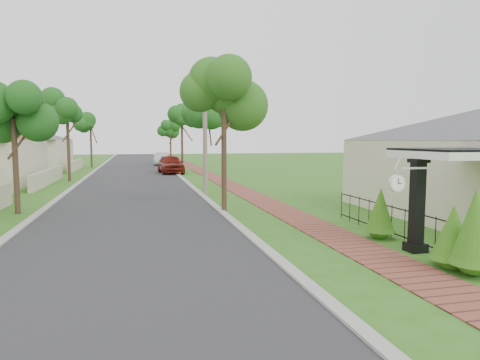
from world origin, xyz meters
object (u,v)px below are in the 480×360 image
object	(u,v)px
near_tree	(224,94)
parked_car_white	(162,159)
utility_pole	(205,129)
parked_car_red	(171,164)
station_clock	(398,182)
porch_post	(417,211)

from	to	relation	value
near_tree	parked_car_white	bearing A→B (deg)	91.08
near_tree	utility_pole	bearing A→B (deg)	88.98
parked_car_red	station_clock	world-z (taller)	station_clock
parked_car_white	near_tree	world-z (taller)	near_tree
parked_car_red	near_tree	bearing A→B (deg)	-92.62
parked_car_red	near_tree	size ratio (longest dim) A/B	0.79
near_tree	station_clock	bearing A→B (deg)	-69.97
porch_post	parked_car_white	xyz separation A→B (m)	(-4.38, 41.06, -0.38)
parked_car_red	utility_pole	world-z (taller)	utility_pole
parked_car_red	utility_pole	distance (m)	15.75
parked_car_white	near_tree	size ratio (longest dim) A/B	0.73
parked_car_red	near_tree	world-z (taller)	near_tree
porch_post	station_clock	bearing A→B (deg)	-155.15
station_clock	parked_car_white	bearing A→B (deg)	94.85
utility_pole	station_clock	bearing A→B (deg)	-78.38
parked_car_white	near_tree	distance (m)	33.80
utility_pole	parked_car_red	bearing A→B (deg)	92.55
parked_car_red	station_clock	bearing A→B (deg)	-87.40
porch_post	parked_car_red	world-z (taller)	porch_post
utility_pole	parked_car_white	bearing A→B (deg)	91.51
parked_car_white	utility_pole	world-z (taller)	utility_pole
near_tree	utility_pole	distance (m)	5.79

